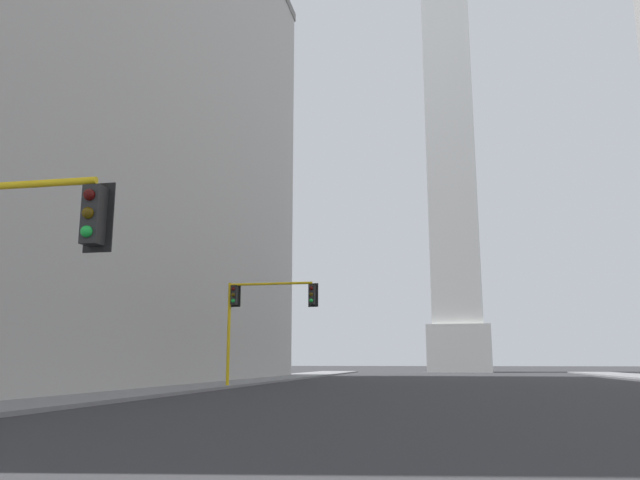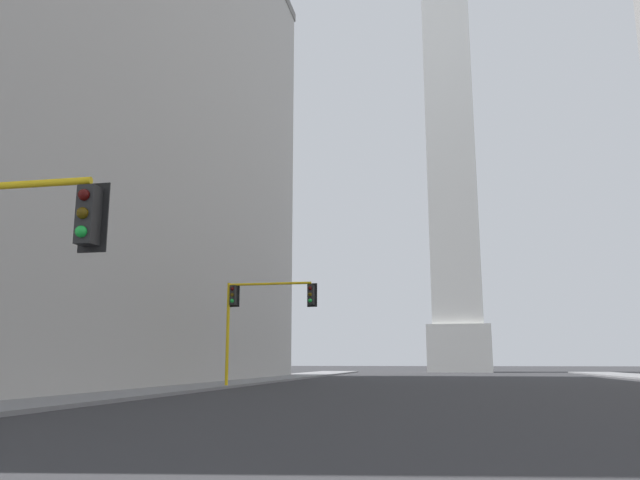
# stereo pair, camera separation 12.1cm
# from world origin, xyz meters

# --- Properties ---
(sidewalk_left) EXTENTS (5.00, 105.38, 0.15)m
(sidewalk_left) POSITION_xyz_m (-16.01, 31.61, 0.07)
(sidewalk_left) COLOR slate
(sidewalk_left) RESTS_ON ground_plane
(building_left) EXTENTS (18.54, 55.17, 39.27)m
(building_left) POSITION_xyz_m (-26.01, 31.98, 19.65)
(building_left) COLOR #B2AFAA
(building_left) RESTS_ON ground_plane
(obelisk) EXTENTS (8.48, 8.48, 79.37)m
(obelisk) POSITION_xyz_m (0.00, 87.82, 38.11)
(obelisk) COLOR silver
(obelisk) RESTS_ON ground_plane
(traffic_light_mid_left) EXTENTS (5.32, 0.53, 5.86)m
(traffic_light_mid_left) POSITION_xyz_m (-12.19, 32.09, 4.48)
(traffic_light_mid_left) COLOR yellow
(traffic_light_mid_left) RESTS_ON ground_plane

